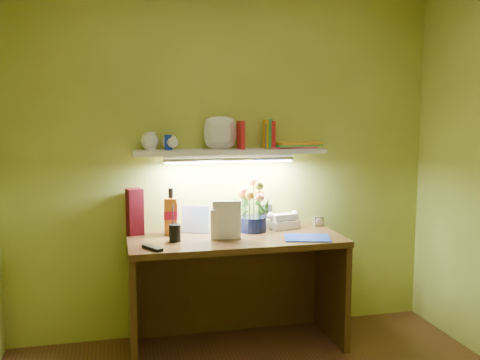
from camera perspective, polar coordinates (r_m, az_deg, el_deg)
name	(u,v)px	position (r m, az deg, el deg)	size (l,w,h in m)	color
desk	(236,292)	(3.63, -0.43, -11.87)	(1.40, 0.60, 0.75)	#3D2410
flower_bouquet	(252,206)	(3.67, 1.28, -2.76)	(0.22, 0.22, 0.35)	black
telephone	(283,220)	(3.79, 4.57, -4.24)	(0.20, 0.15, 0.12)	white
desk_clock	(318,221)	(3.89, 8.37, -4.37)	(0.07, 0.04, 0.07)	#B2B2B6
whisky_bottle	(171,211)	(3.60, -7.36, -3.33)	(0.08, 0.08, 0.31)	#C4681A
whisky_box	(135,212)	(3.64, -11.15, -3.34)	(0.10, 0.10, 0.31)	#550A14
pen_cup	(175,227)	(3.41, -6.97, -5.01)	(0.08, 0.08, 0.18)	black
art_card	(196,219)	(3.65, -4.72, -4.17)	(0.18, 0.04, 0.18)	silver
tv_remote	(152,248)	(3.26, -9.32, -7.15)	(0.05, 0.16, 0.02)	black
blue_folder	(307,238)	(3.51, 7.17, -6.14)	(0.29, 0.21, 0.01)	#1735B5
desk_book_a	(211,225)	(3.42, -3.16, -4.85)	(0.14, 0.02, 0.19)	white
desk_book_b	(213,220)	(3.43, -2.95, -4.33)	(0.18, 0.02, 0.25)	white
wall_shelf	(235,146)	(3.63, -0.54, 3.61)	(1.31, 0.33, 0.23)	white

